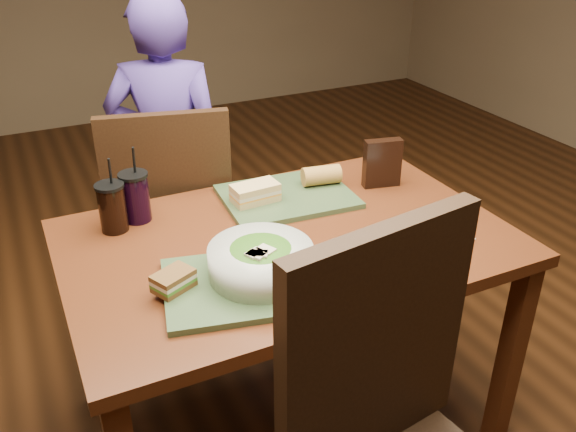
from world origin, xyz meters
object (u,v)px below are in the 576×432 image
at_px(soup_bowl, 434,226).
at_px(sandwich_far, 255,193).
at_px(dining_table, 288,262).
at_px(tray_far, 287,196).
at_px(chair_far, 165,221).
at_px(tray_near, 246,284).
at_px(diner, 169,157).
at_px(sandwich_near, 173,281).
at_px(baguette_far, 321,175).
at_px(cup_cola, 112,207).
at_px(chip_bag, 382,163).
at_px(cup_berry, 136,197).
at_px(baguette_near, 325,283).
at_px(salad_bowl, 261,259).

bearing_deg(soup_bowl, sandwich_far, 134.23).
relative_size(dining_table, soup_bowl, 6.41).
bearing_deg(sandwich_far, tray_far, 0.93).
bearing_deg(sandwich_far, chair_far, 120.36).
bearing_deg(soup_bowl, tray_near, -179.45).
xyz_separation_m(diner, soup_bowl, (0.50, -1.10, 0.11)).
bearing_deg(dining_table, tray_near, -138.16).
bearing_deg(sandwich_near, baguette_far, 31.47).
bearing_deg(sandwich_near, tray_far, 36.61).
bearing_deg(tray_far, cup_cola, 176.24).
height_order(tray_far, soup_bowl, soup_bowl).
relative_size(baguette_far, chip_bag, 0.78).
xyz_separation_m(diner, cup_berry, (-0.27, -0.62, 0.15)).
relative_size(chair_far, sandwich_near, 8.45).
relative_size(diner, cup_berry, 5.56).
relative_size(chair_far, cup_cola, 4.33).
height_order(chair_far, tray_far, chair_far).
distance_m(baguette_near, cup_cola, 0.71).
distance_m(tray_near, salad_bowl, 0.08).
height_order(salad_bowl, cup_cola, cup_cola).
bearing_deg(soup_bowl, dining_table, 154.88).
height_order(diner, tray_far, diner).
bearing_deg(cup_berry, sandwich_near, -91.51).
bearing_deg(salad_bowl, cup_cola, 123.56).
distance_m(diner, sandwich_far, 0.71).
height_order(dining_table, tray_near, tray_near).
relative_size(chair_far, tray_far, 2.42).
relative_size(tray_far, sandwich_near, 3.50).
height_order(dining_table, salad_bowl, salad_bowl).
distance_m(cup_berry, chip_bag, 0.83).
xyz_separation_m(tray_far, cup_cola, (-0.56, 0.04, 0.07)).
bearing_deg(chair_far, dining_table, -69.30).
distance_m(chair_far, tray_far, 0.53).
distance_m(sandwich_near, baguette_near, 0.38).
bearing_deg(chair_far, sandwich_far, -59.64).
distance_m(sandwich_far, chip_bag, 0.46).
bearing_deg(tray_far, sandwich_far, -179.07).
distance_m(tray_far, chip_bag, 0.35).
bearing_deg(diner, cup_cola, 86.50).
relative_size(dining_table, chip_bag, 7.74).
distance_m(salad_bowl, soup_bowl, 0.55).
xyz_separation_m(diner, tray_near, (-0.10, -1.11, 0.08)).
xyz_separation_m(tray_far, soup_bowl, (0.28, -0.41, 0.02)).
bearing_deg(salad_bowl, dining_table, 47.02).
xyz_separation_m(chair_far, baguette_near, (0.17, -0.91, 0.23)).
bearing_deg(baguette_far, salad_bowl, -133.95).
height_order(dining_table, chip_bag, chip_bag).
xyz_separation_m(tray_near, sandwich_far, (0.20, 0.41, 0.04)).
relative_size(dining_table, salad_bowl, 4.73).
bearing_deg(baguette_near, cup_cola, 124.69).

